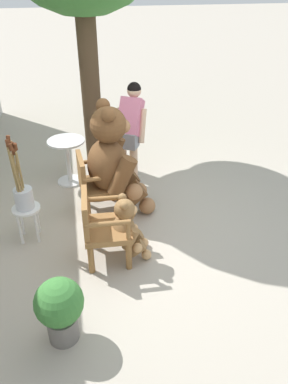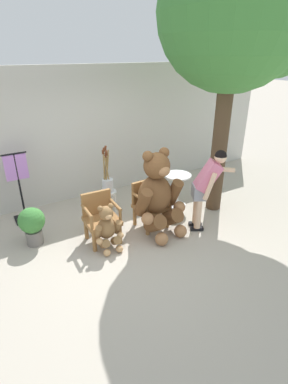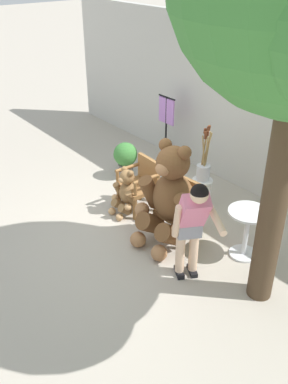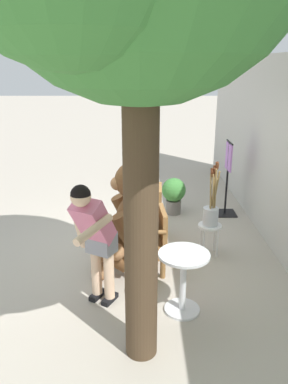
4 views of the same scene
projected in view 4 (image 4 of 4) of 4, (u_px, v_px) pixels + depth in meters
ground_plane at (117, 252)px, 5.56m from camera, size 60.00×60.00×0.00m
wooden_chair_left at (149, 211)px, 5.87m from camera, size 0.58×0.54×0.86m
wooden_chair_right at (150, 238)px, 4.95m from camera, size 0.60×0.56×0.86m
teddy_bear_large at (130, 218)px, 4.84m from camera, size 0.93×0.91×1.55m
teddy_bear_small at (131, 215)px, 5.90m from camera, size 0.48×0.46×0.80m
person_visitor at (95, 234)px, 4.04m from camera, size 0.87×0.50×1.51m
white_stool at (210, 231)px, 5.40m from camera, size 0.34×0.34×0.46m
brush_bucket at (211, 211)px, 5.30m from camera, size 0.22×0.22×0.93m
round_side_table at (183, 276)px, 4.09m from camera, size 0.56×0.56×0.72m
potted_plant at (174, 193)px, 6.89m from camera, size 0.44×0.44×0.68m
clothing_display_stand at (227, 177)px, 6.76m from camera, size 0.44×0.40×1.36m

